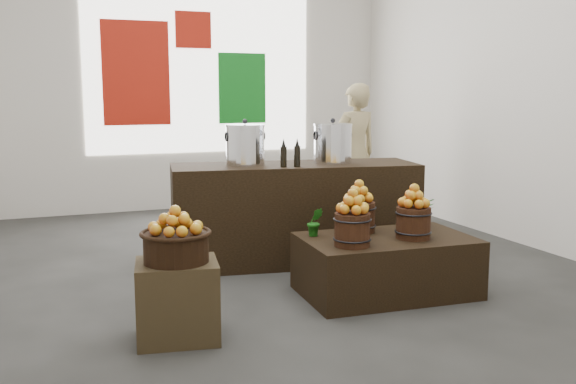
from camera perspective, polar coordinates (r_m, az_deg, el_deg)
name	(u,v)px	position (r m, az deg, el deg)	size (l,w,h in m)	color
ground	(262,270)	(6.04, -2.36, -6.96)	(7.00, 7.00, 0.00)	#383835
back_wall	(179,66)	(9.20, -9.64, 10.95)	(6.00, 0.04, 4.00)	silver
back_opening	(201,67)	(9.25, -7.76, 10.98)	(3.20, 0.02, 2.40)	white
deco_red_left	(136,73)	(9.07, -13.36, 10.24)	(0.90, 0.04, 1.40)	#A91A0D
deco_green_right	(242,88)	(9.39, -4.10, 9.18)	(0.70, 0.04, 1.00)	#116E1B
deco_red_upper	(193,30)	(9.25, -8.43, 14.08)	(0.50, 0.04, 0.50)	#A91A0D
crate	(177,301)	(4.41, -9.80, -9.50)	(0.54, 0.44, 0.54)	#473821
wicker_basket	(176,247)	(4.31, -9.93, -4.88)	(0.43, 0.43, 0.20)	black
apples_in_basket	(175,220)	(4.27, -9.99, -2.44)	(0.33, 0.33, 0.18)	#A70510
display_table	(386,265)	(5.36, 8.71, -6.47)	(1.38, 0.85, 0.48)	black
apple_bucket_front_left	(352,230)	(4.95, 5.73, -3.35)	(0.28, 0.28, 0.25)	#3E2110
apples_in_bucket_front_left	(353,201)	(4.90, 5.77, -0.84)	(0.21, 0.21, 0.19)	#A70510
apple_bucket_front_right	(413,223)	(5.27, 11.08, -2.71)	(0.28, 0.28, 0.25)	#3E2110
apples_in_bucket_front_right	(414,196)	(5.23, 11.15, -0.35)	(0.21, 0.21, 0.19)	#A70510
apple_bucket_rear	(359,217)	(5.45, 6.30, -2.23)	(0.28, 0.28, 0.25)	#3E2110
apples_in_bucket_rear	(359,191)	(5.41, 6.34, 0.06)	(0.21, 0.21, 0.19)	#A70510
herb_garnish_right	(419,213)	(5.67, 11.60, -1.83)	(0.25, 0.21, 0.27)	#165E13
herb_garnish_left	(315,222)	(5.26, 2.41, -2.67)	(0.13, 0.10, 0.24)	#165E13
counter	(295,213)	(6.25, 0.62, -1.88)	(2.36, 0.75, 0.96)	black
stock_pot_left	(245,146)	(6.07, -3.83, 4.11)	(0.36, 0.36, 0.36)	silver
stock_pot_center	(333,144)	(6.25, 3.99, 4.24)	(0.36, 0.36, 0.36)	silver
oil_cruets	(301,152)	(5.93, 1.12, 3.55)	(0.17, 0.06, 0.27)	black
shopper	(355,153)	(8.22, 5.94, 3.47)	(0.64, 0.42, 1.76)	tan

